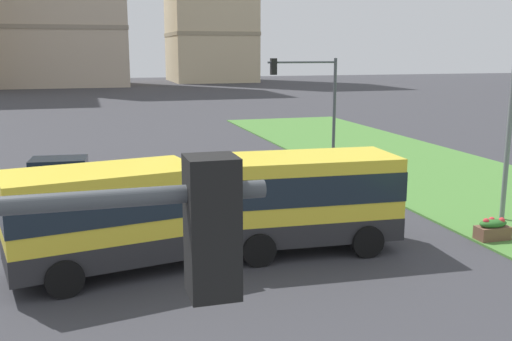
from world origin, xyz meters
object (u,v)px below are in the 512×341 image
car_maroon_sedan (62,177)px  traffic_light_far_right (313,95)px  articulated_bus (213,206)px  flower_planter_3 (493,229)px

car_maroon_sedan → traffic_light_far_right: size_ratio=0.78×
articulated_bus → traffic_light_far_right: (7.61, 11.28, 2.35)m
articulated_bus → car_maroon_sedan: (-4.62, 10.03, -0.90)m
traffic_light_far_right → articulated_bus: bearing=-124.0°
articulated_bus → car_maroon_sedan: 11.08m
car_maroon_sedan → flower_planter_3: car_maroon_sedan is taller
articulated_bus → flower_planter_3: 9.34m
car_maroon_sedan → flower_planter_3: 17.67m
car_maroon_sedan → traffic_light_far_right: 12.72m
car_maroon_sedan → flower_planter_3: size_ratio=4.13×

